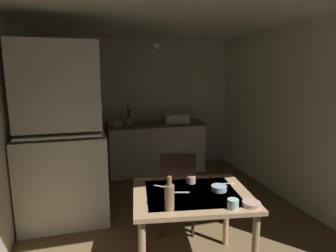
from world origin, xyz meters
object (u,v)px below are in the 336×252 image
serving_bowl_wide (219,188)px  sink_basin (176,118)px  dining_table (191,204)px  mixing_bowl_counter (115,123)px  glass_bottle (170,197)px  chair_far_side (177,191)px  hand_pump (129,115)px  mug_tall (191,180)px  hutch_cabinet (62,143)px

serving_bowl_wide → sink_basin: bearing=80.8°
dining_table → serving_bowl_wide: size_ratio=8.24×
mixing_bowl_counter → glass_bottle: glass_bottle is taller
mixing_bowl_counter → chair_far_side: mixing_bowl_counter is taller
chair_far_side → hand_pump: bearing=96.4°
hand_pump → glass_bottle: size_ratio=1.46×
sink_basin → dining_table: 2.81m
dining_table → mixing_bowl_counter: bearing=98.9°
mixing_bowl_counter → chair_far_side: (0.48, -2.02, -0.45)m
chair_far_side → glass_bottle: bearing=-111.1°
sink_basin → mug_tall: sink_basin is taller
sink_basin → dining_table: (-0.69, -2.70, -0.32)m
mixing_bowl_counter → mug_tall: mixing_bowl_counter is taller
mug_tall → glass_bottle: bearing=-127.0°
hutch_cabinet → glass_bottle: 1.69m
dining_table → glass_bottle: glass_bottle is taller
dining_table → hand_pump: bearing=93.5°
hand_pump → chair_far_side: bearing=-83.6°
mug_tall → serving_bowl_wide: bearing=-52.3°
hand_pump → dining_table: 2.79m
sink_basin → mixing_bowl_counter: bearing=-177.4°
dining_table → glass_bottle: bearing=-137.4°
sink_basin → mug_tall: size_ratio=5.21×
serving_bowl_wide → glass_bottle: bearing=-156.6°
sink_basin → chair_far_side: (-0.62, -2.07, -0.48)m
hutch_cabinet → serving_bowl_wide: hutch_cabinet is taller
hutch_cabinet → mixing_bowl_counter: 1.64m
hand_pump → glass_bottle: hand_pump is taller
mixing_bowl_counter → hand_pump: bearing=21.2°
mixing_bowl_counter → dining_table: mixing_bowl_counter is taller
sink_basin → hand_pump: (-0.86, 0.05, 0.09)m
mug_tall → glass_bottle: 0.57m
hutch_cabinet → mug_tall: size_ratio=25.30×
hutch_cabinet → serving_bowl_wide: bearing=-40.8°
sink_basin → serving_bowl_wide: sink_basin is taller
sink_basin → dining_table: sink_basin is taller
sink_basin → glass_bottle: size_ratio=1.65×
chair_far_side → glass_bottle: (-0.34, -0.89, 0.37)m
chair_far_side → mug_tall: chair_far_side is taller
sink_basin → glass_bottle: 3.11m
hutch_cabinet → hand_pump: 1.85m
hutch_cabinet → sink_basin: hutch_cabinet is taller
mixing_bowl_counter → glass_bottle: size_ratio=0.95×
serving_bowl_wide → glass_bottle: glass_bottle is taller
hutch_cabinet → sink_basin: 2.39m
hand_pump → chair_far_side: 2.20m
hutch_cabinet → glass_bottle: (0.88, -1.44, -0.13)m
dining_table → serving_bowl_wide: (0.25, -0.03, 0.13)m
chair_far_side → sink_basin: bearing=73.3°
chair_far_side → mixing_bowl_counter: bearing=103.5°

